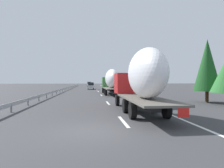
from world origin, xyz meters
The scene contains 18 objects.
ground_plane centered at (40.00, 0.00, 0.00)m, with size 260.00×260.00×0.00m, color #38383A.
lane_stripe_0 centered at (2.00, -1.80, 0.00)m, with size 3.20×0.20×0.01m, color white.
lane_stripe_1 centered at (11.66, -1.80, 0.00)m, with size 3.20×0.20×0.01m, color white.
lane_stripe_2 centered at (23.33, -1.80, 0.00)m, with size 3.20×0.20×0.01m, color white.
lane_stripe_3 centered at (34.51, -1.80, 0.00)m, with size 3.20×0.20×0.01m, color white.
lane_stripe_4 centered at (43.17, -1.80, 0.00)m, with size 3.20×0.20×0.01m, color white.
lane_stripe_5 centered at (51.83, -1.80, 0.00)m, with size 3.20×0.20×0.01m, color white.
lane_stripe_6 centered at (51.46, -1.80, 0.00)m, with size 3.20×0.20×0.01m, color white.
edge_line_right centered at (45.00, -5.50, 0.00)m, with size 110.00×0.20×0.01m, color white.
truck_lead centered at (24.84, -3.60, 2.46)m, with size 13.41×2.55×4.35m.
truck_trailing centered at (4.80, -3.60, 2.51)m, with size 12.16×2.55×4.54m.
car_silver_hatch centered at (46.65, -0.25, 0.97)m, with size 4.63×1.75×1.95m.
car_white_van centered at (78.45, 0.26, 0.99)m, with size 4.57×1.74×1.99m.
road_sign centered at (50.53, -6.70, 2.17)m, with size 0.10×0.90×3.14m.
tree_0 centered at (39.50, -10.50, 4.15)m, with size 3.09×3.09×6.98m.
tree_2 centered at (11.19, -12.80, 4.10)m, with size 2.90×2.90×6.97m.
tree_3 centered at (89.79, -11.54, 3.82)m, with size 2.50×2.50×6.33m.
guardrail_median centered at (43.00, 6.00, 0.58)m, with size 94.00×0.10×0.76m.
Camera 1 is at (-9.31, 0.16, 2.37)m, focal length 31.65 mm.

